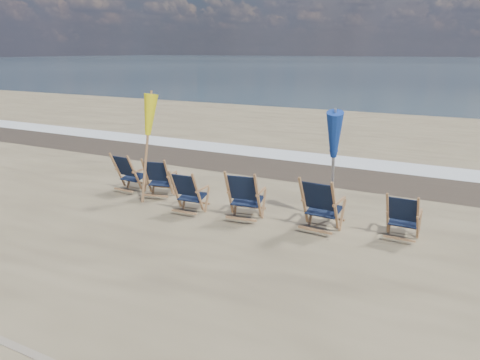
{
  "coord_description": "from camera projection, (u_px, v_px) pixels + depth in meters",
  "views": [
    {
      "loc": [
        3.85,
        -4.97,
        3.17
      ],
      "look_at": [
        0.0,
        2.2,
        0.9
      ],
      "focal_mm": 35.0,
      "sensor_mm": 36.0,
      "label": 1
    }
  ],
  "objects": [
    {
      "name": "beach_chair_1",
      "position": [
        169.0,
        179.0,
        10.16
      ],
      "size": [
        0.74,
        0.79,
        0.93
      ],
      "primitive_type": null,
      "rotation": [
        0.0,
        0.0,
        3.38
      ],
      "color": "black",
      "rests_on": "ground"
    },
    {
      "name": "umbrella_blue",
      "position": [
        335.0,
        135.0,
        8.3
      ],
      "size": [
        0.3,
        0.3,
        2.24
      ],
      "color": "#A5A5AD",
      "rests_on": "ground"
    },
    {
      "name": "beach_chair_0",
      "position": [
        135.0,
        174.0,
        10.48
      ],
      "size": [
        0.64,
        0.71,
        0.95
      ],
      "primitive_type": null,
      "rotation": [
        0.0,
        0.0,
        3.09
      ],
      "color": "black",
      "rests_on": "ground"
    },
    {
      "name": "wet_sand_strip",
      "position": [
        321.0,
        172.0,
        12.59
      ],
      "size": [
        200.0,
        2.6,
        0.0
      ],
      "primitive_type": "cube",
      "color": "#42362A",
      "rests_on": "ground"
    },
    {
      "name": "beach_chair_2",
      "position": [
        198.0,
        194.0,
        9.09
      ],
      "size": [
        0.63,
        0.7,
        0.93
      ],
      "primitive_type": null,
      "rotation": [
        0.0,
        0.0,
        3.2
      ],
      "color": "black",
      "rests_on": "ground"
    },
    {
      "name": "beach_chair_4",
      "position": [
        335.0,
        208.0,
        8.08
      ],
      "size": [
        0.72,
        0.8,
        1.05
      ],
      "primitive_type": null,
      "rotation": [
        0.0,
        0.0,
        3.08
      ],
      "color": "black",
      "rests_on": "ground"
    },
    {
      "name": "beach_chair_5",
      "position": [
        418.0,
        220.0,
        7.78
      ],
      "size": [
        0.56,
        0.63,
        0.88
      ],
      "primitive_type": null,
      "rotation": [
        0.0,
        0.0,
        3.14
      ],
      "color": "black",
      "rests_on": "ground"
    },
    {
      "name": "umbrella_yellow",
      "position": [
        144.0,
        120.0,
        9.7
      ],
      "size": [
        0.3,
        0.3,
        2.29
      ],
      "color": "#A07148",
      "rests_on": "ground"
    },
    {
      "name": "beach_chair_3",
      "position": [
        258.0,
        198.0,
        8.7
      ],
      "size": [
        0.76,
        0.83,
        1.02
      ],
      "primitive_type": null,
      "rotation": [
        0.0,
        0.0,
        3.3
      ],
      "color": "black",
      "rests_on": "ground"
    },
    {
      "name": "surf_foam",
      "position": [
        337.0,
        161.0,
        13.86
      ],
      "size": [
        200.0,
        1.4,
        0.01
      ],
      "primitive_type": "cube",
      "color": "silver",
      "rests_on": "ground"
    }
  ]
}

